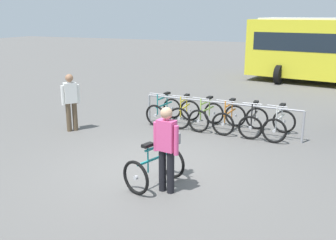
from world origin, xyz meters
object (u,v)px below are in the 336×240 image
racked_bike_white (279,125)px  pedestrian_with_backpack (70,99)px  racked_bike_lime (206,116)px  person_with_featured_bike (166,146)px  racked_bike_yellow (185,113)px  featured_bicycle (159,160)px  racked_bike_teal (164,111)px  racked_bike_black (254,122)px  racked_bike_orange (229,119)px

racked_bike_white → pedestrian_with_backpack: 5.83m
pedestrian_with_backpack → racked_bike_white: bearing=16.4°
racked_bike_lime → person_with_featured_bike: (0.60, -4.34, 0.54)m
racked_bike_yellow → featured_bicycle: bearing=-76.0°
racked_bike_teal → racked_bike_black: (2.79, -0.17, 0.00)m
racked_bike_yellow → person_with_featured_bike: (1.30, -4.39, 0.54)m
racked_bike_orange → featured_bicycle: (-0.38, -4.02, 0.12)m
racked_bike_orange → person_with_featured_bike: 4.34m
racked_bike_orange → racked_bike_white: bearing=-3.5°
person_with_featured_bike → racked_bike_white: bearing=70.5°
racked_bike_yellow → racked_bike_orange: (1.40, -0.09, 0.00)m
racked_bike_teal → racked_bike_black: 2.80m
racked_bike_teal → racked_bike_orange: 2.10m
person_with_featured_bike → featured_bicycle: bearing=135.1°
racked_bike_white → featured_bicycle: 4.32m
racked_bike_yellow → racked_bike_white: 2.80m
racked_bike_white → pedestrian_with_backpack: pedestrian_with_backpack is taller
racked_bike_yellow → pedestrian_with_backpack: bearing=-146.8°
racked_bike_lime → racked_bike_orange: bearing=-3.5°
racked_bike_teal → featured_bicycle: 4.50m
featured_bicycle → racked_bike_white: bearing=65.8°
pedestrian_with_backpack → featured_bicycle: bearing=-31.2°
racked_bike_black → pedestrian_with_backpack: (-4.87, -1.69, 0.57)m
racked_bike_yellow → pedestrian_with_backpack: 3.36m
racked_bike_black → racked_bike_white: (0.70, -0.04, -0.00)m
featured_bicycle → pedestrian_with_backpack: bearing=148.8°
racked_bike_orange → pedestrian_with_backpack: bearing=-157.5°
pedestrian_with_backpack → racked_bike_orange: bearing=22.5°
racked_bike_teal → racked_bike_orange: bearing=-3.5°
racked_bike_orange → racked_bike_black: same height
racked_bike_teal → racked_bike_white: 3.50m
racked_bike_lime → person_with_featured_bike: size_ratio=0.72×
racked_bike_white → racked_bike_lime: bearing=176.5°
racked_bike_lime → racked_bike_black: size_ratio=1.05×
racked_bike_yellow → racked_bike_white: size_ratio=0.97×
person_with_featured_bike → pedestrian_with_backpack: 4.81m
racked_bike_teal → pedestrian_with_backpack: bearing=-138.1°
racked_bike_white → racked_bike_teal: bearing=176.5°
racked_bike_lime → person_with_featured_bike: bearing=-82.1°
racked_bike_lime → featured_bicycle: featured_bicycle is taller
racked_bike_orange → racked_bike_black: 0.70m
racked_bike_orange → pedestrian_with_backpack: 4.55m
racked_bike_teal → pedestrian_with_backpack: size_ratio=0.72×
racked_bike_black → featured_bicycle: 4.12m
racked_bike_lime → racked_bike_teal: bearing=176.5°
racked_bike_yellow → featured_bicycle: (1.02, -4.11, 0.12)m
racked_bike_white → person_with_featured_bike: bearing=-109.5°
racked_bike_teal → pedestrian_with_backpack: pedestrian_with_backpack is taller
racked_bike_lime → racked_bike_black: bearing=-3.5°
racked_bike_orange → featured_bicycle: 4.04m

